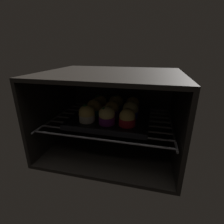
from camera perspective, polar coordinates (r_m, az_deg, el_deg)
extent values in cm
cube|color=black|center=(85.23, -0.17, -11.52)|extent=(59.00, 47.00, 1.50)
cube|color=black|center=(72.89, -0.20, 12.87)|extent=(59.00, 47.00, 1.50)
cube|color=black|center=(98.38, 3.04, 4.29)|extent=(59.00, 1.50, 34.00)
cube|color=black|center=(88.37, -18.59, 1.31)|extent=(1.50, 47.00, 34.00)
cube|color=black|center=(76.10, 21.34, -2.12)|extent=(1.50, 47.00, 34.00)
cylinder|color=#4C494C|center=(62.21, -4.48, -9.29)|extent=(54.00, 0.80, 0.80)
cylinder|color=#4C494C|center=(66.74, -3.03, -7.06)|extent=(54.00, 0.80, 0.80)
cylinder|color=#4C494C|center=(71.39, -1.77, -5.10)|extent=(54.00, 0.80, 0.80)
cylinder|color=#4C494C|center=(76.15, -0.67, -3.39)|extent=(54.00, 0.80, 0.80)
cylinder|color=#4C494C|center=(80.99, 0.29, -1.88)|extent=(54.00, 0.80, 0.80)
cylinder|color=#4C494C|center=(85.90, 1.14, -0.54)|extent=(54.00, 0.80, 0.80)
cylinder|color=#4C494C|center=(90.87, 1.90, 0.66)|extent=(54.00, 0.80, 0.80)
cylinder|color=#4C494C|center=(95.89, 2.58, 1.73)|extent=(54.00, 0.80, 0.80)
cylinder|color=#4C494C|center=(88.59, -17.38, -0.84)|extent=(0.80, 42.00, 0.80)
cylinder|color=#4C494C|center=(77.15, 19.73, -4.35)|extent=(0.80, 42.00, 0.80)
cube|color=black|center=(79.08, 0.00, -1.66)|extent=(34.51, 34.51, 1.20)
cube|color=black|center=(63.85, -3.65, -6.30)|extent=(34.51, 0.80, 1.00)
cube|color=black|center=(94.18, 2.46, 2.72)|extent=(34.51, 0.80, 1.00)
cube|color=black|center=(84.05, -11.23, 0.10)|extent=(0.80, 34.51, 1.00)
cube|color=black|center=(76.70, 12.33, -2.00)|extent=(0.80, 34.51, 1.00)
cylinder|color=silver|center=(73.24, -8.48, -1.95)|extent=(6.87, 6.87, 3.08)
sphere|color=#DBBC60|center=(72.43, -8.57, -0.34)|extent=(6.99, 6.99, 6.99)
sphere|color=#1E6023|center=(71.56, -9.02, 1.68)|extent=(2.42, 2.42, 2.42)
cylinder|color=#7A238C|center=(70.18, -1.80, -2.76)|extent=(6.87, 6.87, 3.08)
sphere|color=#E0CC7A|center=(69.11, -1.82, -0.60)|extent=(6.66, 6.66, 6.66)
sphere|color=#19511E|center=(67.76, -2.56, 0.73)|extent=(2.36, 2.36, 2.36)
cylinder|color=red|center=(68.94, 5.18, -3.28)|extent=(6.87, 6.87, 3.08)
sphere|color=#DBBC60|center=(68.02, 5.24, -1.45)|extent=(6.59, 6.59, 6.59)
cylinder|color=#0C8C84|center=(80.39, -5.99, 0.24)|extent=(6.87, 6.87, 3.08)
sphere|color=gold|center=(79.64, -6.05, 1.76)|extent=(7.23, 7.23, 7.23)
sphere|color=#1E6023|center=(78.62, -5.75, 3.34)|extent=(2.45, 2.45, 2.45)
cylinder|color=#7A238C|center=(78.41, -0.04, -0.18)|extent=(6.87, 6.87, 3.08)
sphere|color=gold|center=(77.61, -0.04, 1.44)|extent=(6.70, 6.70, 6.70)
cylinder|color=#1928B7|center=(76.89, 6.24, -0.74)|extent=(6.87, 6.87, 3.08)
sphere|color=#E0CC7A|center=(75.97, 6.32, 1.11)|extent=(7.13, 7.13, 7.13)
sphere|color=#19511E|center=(74.90, 6.69, 2.64)|extent=(1.68, 1.68, 1.68)
cylinder|color=red|center=(88.21, -4.02, 2.16)|extent=(6.87, 6.87, 3.08)
sphere|color=gold|center=(87.58, -4.05, 3.45)|extent=(6.78, 6.78, 6.78)
sphere|color=#1E6023|center=(87.04, -4.79, 5.11)|extent=(2.58, 2.58, 2.58)
cylinder|color=#1928B7|center=(86.02, 1.58, 1.72)|extent=(6.87, 6.87, 3.08)
sphere|color=gold|center=(85.19, 1.59, 3.43)|extent=(7.30, 7.30, 7.30)
sphere|color=#1E6023|center=(84.01, 1.13, 5.08)|extent=(2.30, 2.30, 2.30)
cylinder|color=#7A238C|center=(84.82, 6.99, 1.29)|extent=(6.87, 6.87, 3.08)
sphere|color=gold|center=(84.04, 7.06, 2.88)|extent=(6.72, 6.72, 6.72)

